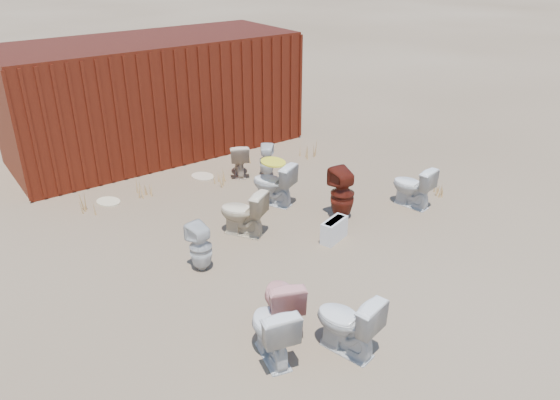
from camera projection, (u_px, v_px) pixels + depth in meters
ground at (303, 246)px, 8.33m from camera, size 100.00×100.00×0.00m
shipping_container at (154, 96)px, 11.61m from camera, size 6.00×2.40×2.40m
toilet_front_a at (272, 330)px, 5.98m from camera, size 0.59×0.82×0.76m
toilet_front_pink at (282, 301)px, 6.44m from camera, size 0.68×0.86×0.77m
toilet_front_c at (347, 323)px, 6.07m from camera, size 0.61×0.85×0.78m
toilet_front_maroon at (342, 194)px, 8.99m from camera, size 0.43×0.44×0.88m
toilet_front_e at (413, 186)px, 9.42m from camera, size 0.55×0.80×0.74m
toilet_back_a at (201, 247)px, 7.61m from camera, size 0.37×0.37×0.71m
toilet_back_beige_left at (243, 213)px, 8.51m from camera, size 0.75×0.86×0.76m
toilet_back_beige_right at (239, 159)px, 10.69m from camera, size 0.62×0.74×0.66m
toilet_back_yellowlid at (273, 184)px, 9.48m from camera, size 0.72×0.88×0.78m
toilet_back_e at (267, 160)px, 10.66m from camera, size 0.41×0.41×0.63m
yellow_lid at (273, 162)px, 9.31m from camera, size 0.40×0.49×0.02m
loose_tank at (334, 230)px, 8.43m from camera, size 0.54×0.34×0.35m
loose_lid_near at (203, 176)px, 10.72m from camera, size 0.53×0.59×0.02m
loose_lid_far at (108, 202)px, 9.70m from camera, size 0.51×0.57×0.02m
weed_clump_a at (90, 203)px, 9.31m from camera, size 0.36×0.36×0.34m
weed_clump_b at (223, 177)px, 10.38m from camera, size 0.32×0.32×0.26m
weed_clump_c at (311, 148)px, 11.65m from camera, size 0.36×0.36×0.36m
weed_clump_d at (145, 187)px, 9.94m from camera, size 0.30×0.30×0.30m
weed_clump_e at (243, 154)px, 11.42m from camera, size 0.34×0.34×0.31m
weed_clump_f at (438, 189)px, 9.97m from camera, size 0.28×0.28×0.22m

